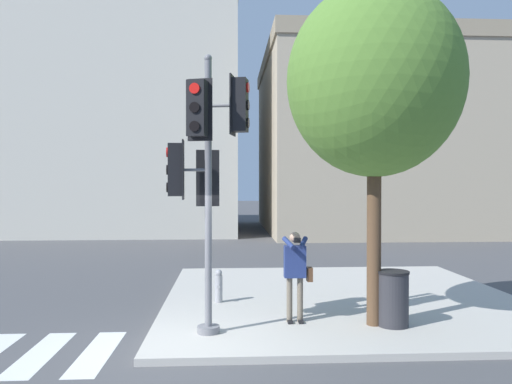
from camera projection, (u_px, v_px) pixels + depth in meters
ground_plane at (172, 355)px, 7.84m from camera, size 160.00×160.00×0.00m
sidewalk_corner at (341, 298)px, 11.54m from camera, size 8.00×8.00×0.12m
traffic_signal_pole at (206, 159)px, 8.56m from camera, size 1.43×1.42×4.81m
person_photographer at (296, 268)px, 9.30m from camera, size 0.58×0.54×1.68m
street_tree at (374, 82)px, 9.07m from camera, size 3.19×3.19×6.22m
fire_hydrant at (219, 286)px, 10.88m from camera, size 0.16×0.22×0.72m
trash_bin at (393, 298)px, 9.04m from camera, size 0.58×0.58×1.00m
building_left at (112, 115)px, 30.43m from camera, size 15.39×12.52×13.97m
building_right at (359, 143)px, 30.09m from camera, size 11.47×13.72×10.52m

